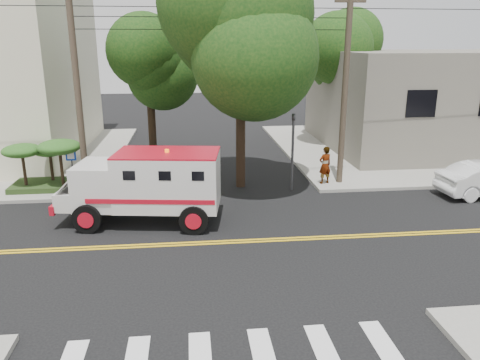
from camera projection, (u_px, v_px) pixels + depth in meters
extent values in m
plane|color=black|center=(218.00, 242.00, 16.23)|extent=(100.00, 100.00, 0.00)
cube|color=gray|center=(411.00, 147.00, 30.49)|extent=(17.00, 17.00, 0.15)
cube|color=slate|center=(435.00, 99.00, 30.25)|extent=(14.00, 12.00, 6.00)
cylinder|color=#382D23|center=(78.00, 95.00, 20.08)|extent=(0.28, 0.28, 9.00)
cylinder|color=#382D23|center=(345.00, 91.00, 21.52)|extent=(0.28, 0.28, 9.00)
cylinder|color=black|center=(241.00, 114.00, 21.59)|extent=(0.44, 0.44, 7.00)
sphere|color=#0E330F|center=(241.00, 35.00, 20.60)|extent=(5.32, 5.32, 5.32)
sphere|color=#0E330F|center=(269.00, 20.00, 19.83)|extent=(4.56, 4.56, 4.56)
cylinder|color=black|center=(151.00, 113.00, 26.56)|extent=(0.44, 0.44, 5.60)
sphere|color=#0E330F|center=(149.00, 62.00, 25.76)|extent=(3.92, 3.92, 3.92)
sphere|color=#0E330F|center=(163.00, 55.00, 25.20)|extent=(3.36, 3.36, 3.36)
cylinder|color=black|center=(328.00, 99.00, 31.53)|extent=(0.44, 0.44, 5.95)
sphere|color=#0E330F|center=(330.00, 54.00, 30.68)|extent=(4.20, 4.20, 4.20)
sphere|color=#0E330F|center=(347.00, 47.00, 30.08)|extent=(3.60, 3.60, 3.60)
cylinder|color=#3F3F42|center=(292.00, 153.00, 21.46)|extent=(0.12, 0.12, 3.60)
imported|color=#3F3F42|center=(293.00, 124.00, 21.07)|extent=(0.15, 0.18, 0.90)
cylinder|color=#3F3F42|center=(73.00, 172.00, 21.21)|extent=(0.06, 0.06, 2.00)
cube|color=#0C33A5|center=(71.00, 156.00, 20.92)|extent=(0.45, 0.03, 0.45)
cube|color=#1E3314|center=(49.00, 185.00, 21.85)|extent=(3.20, 2.00, 0.24)
cylinder|color=black|center=(24.00, 169.00, 21.22)|extent=(0.14, 0.14, 1.52)
ellipsoid|color=#1F4F17|center=(22.00, 151.00, 20.98)|extent=(1.73, 1.73, 0.60)
cylinder|color=black|center=(51.00, 166.00, 22.01)|extent=(0.14, 0.14, 1.36)
ellipsoid|color=#1F4F17|center=(50.00, 150.00, 21.80)|extent=(1.55, 1.55, 0.54)
cylinder|color=black|center=(62.00, 167.00, 21.18)|extent=(0.14, 0.14, 1.68)
ellipsoid|color=#1F4F17|center=(59.00, 147.00, 20.92)|extent=(1.91, 1.91, 0.66)
cube|color=silver|center=(168.00, 180.00, 17.57)|extent=(4.07, 2.74, 2.04)
cube|color=silver|center=(100.00, 184.00, 17.70)|extent=(1.84, 2.33, 1.65)
cube|color=black|center=(79.00, 173.00, 17.60)|extent=(0.29, 1.64, 0.68)
cube|color=silver|center=(74.00, 196.00, 17.87)|extent=(1.14, 2.05, 0.68)
cube|color=#B50D1F|center=(62.00, 202.00, 17.95)|extent=(0.46, 2.09, 0.34)
cube|color=#B50D1F|center=(167.00, 153.00, 17.27)|extent=(4.07, 2.74, 0.06)
cylinder|color=black|center=(87.00, 219.00, 16.94)|extent=(1.10, 0.46, 1.07)
cylinder|color=black|center=(105.00, 199.00, 19.02)|extent=(1.10, 0.46, 1.07)
cylinder|color=black|center=(194.00, 220.00, 16.83)|extent=(1.10, 0.46, 1.07)
cylinder|color=black|center=(201.00, 200.00, 18.91)|extent=(1.10, 0.46, 1.07)
imported|color=gray|center=(325.00, 165.00, 22.26)|extent=(0.76, 0.62, 1.81)
imported|color=gray|center=(389.00, 151.00, 25.66)|extent=(0.78, 0.62, 1.53)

